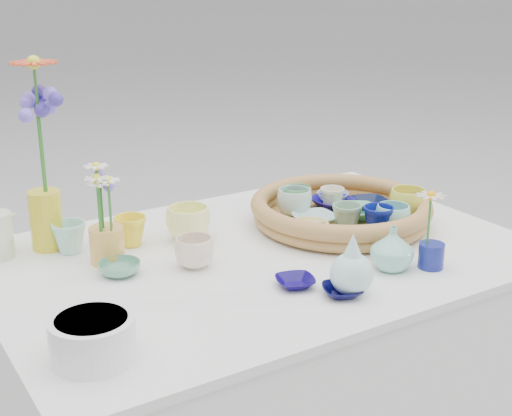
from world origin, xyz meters
TOP-DOWN VIEW (x-y plane):
  - wicker_tray at (0.28, 0.05)m, footprint 0.47×0.47m
  - tray_ceramic_0 at (0.31, 0.13)m, footprint 0.12×0.12m
  - tray_ceramic_1 at (0.39, 0.07)m, footprint 0.13×0.13m
  - tray_ceramic_2 at (0.43, -0.04)m, footprint 0.12×0.12m
  - tray_ceramic_3 at (0.31, 0.03)m, footprint 0.16×0.16m
  - tray_ceramic_4 at (0.23, -0.03)m, footprint 0.08×0.08m
  - tray_ceramic_5 at (0.19, 0.05)m, footprint 0.12×0.12m
  - tray_ceramic_6 at (0.19, 0.13)m, footprint 0.11×0.11m
  - tray_ceramic_7 at (0.30, 0.12)m, footprint 0.09×0.09m
  - tray_ceramic_8 at (0.35, 0.17)m, footprint 0.12×0.12m
  - tray_ceramic_9 at (0.29, -0.09)m, footprint 0.09×0.09m
  - tray_ceramic_10 at (0.14, -0.00)m, footprint 0.12×0.12m
  - tray_ceramic_11 at (0.33, -0.10)m, footprint 0.10×0.10m
  - tray_ceramic_12 at (0.23, 0.17)m, footprint 0.09×0.09m
  - loose_ceramic_0 at (-0.25, 0.20)m, footprint 0.08×0.08m
  - loose_ceramic_1 at (-0.11, 0.16)m, footprint 0.11×0.11m
  - loose_ceramic_2 at (-0.33, 0.05)m, footprint 0.11×0.11m
  - loose_ceramic_3 at (-0.17, 0.00)m, footprint 0.10×0.10m
  - loose_ceramic_4 at (-0.04, -0.20)m, footprint 0.10×0.10m
  - loose_ceramic_5 at (-0.39, 0.24)m, footprint 0.10×0.10m
  - loose_ceramic_6 at (0.02, -0.29)m, footprint 0.11×0.11m
  - fluted_bowl at (-0.50, -0.26)m, footprint 0.19×0.19m
  - bud_vase_paleblue at (0.04, -0.29)m, footprint 0.12×0.12m
  - bud_vase_seafoam at (0.20, -0.24)m, footprint 0.12×0.12m
  - bud_vase_cobalt at (0.28, -0.28)m, footprint 0.07×0.07m
  - single_daisy at (0.27, -0.27)m, footprint 0.10×0.10m
  - tall_vase_yellow at (-0.42, 0.29)m, footprint 0.10×0.10m
  - gerbera at (-0.42, 0.29)m, footprint 0.13×0.13m
  - hydrangea at (-0.42, 0.29)m, footprint 0.09×0.09m
  - daisy_cup at (-0.33, 0.13)m, footprint 0.08×0.08m
  - daisy_posy at (-0.34, 0.13)m, footprint 0.09×0.09m

SIDE VIEW (x-z plane):
  - loose_ceramic_4 at x=-0.04m, z-range 0.77..0.79m
  - loose_ceramic_6 at x=0.02m, z-range 0.77..0.79m
  - loose_ceramic_2 at x=-0.33m, z-range 0.77..0.79m
  - bud_vase_cobalt at x=0.28m, z-range 0.77..0.82m
  - tray_ceramic_1 at x=0.39m, z-range 0.78..0.81m
  - tray_ceramic_5 at x=0.19m, z-range 0.78..0.81m
  - tray_ceramic_0 at x=0.31m, z-range 0.78..0.81m
  - tray_ceramic_8 at x=0.35m, z-range 0.78..0.81m
  - tray_ceramic_3 at x=0.31m, z-range 0.78..0.81m
  - tray_ceramic_10 at x=0.14m, z-range 0.78..0.81m
  - loose_ceramic_3 at x=-0.17m, z-range 0.77..0.84m
  - loose_ceramic_0 at x=-0.25m, z-range 0.77..0.84m
  - loose_ceramic_5 at x=-0.39m, z-range 0.77..0.84m
  - wicker_tray at x=0.28m, z-range 0.77..0.84m
  - fluted_bowl at x=-0.50m, z-range 0.77..0.84m
  - daisy_cup at x=-0.33m, z-range 0.77..0.85m
  - loose_ceramic_1 at x=-0.11m, z-range 0.77..0.85m
  - tray_ceramic_7 at x=0.30m, z-range 0.78..0.84m
  - tray_ceramic_12 at x=0.23m, z-range 0.78..0.85m
  - bud_vase_seafoam at x=0.20m, z-range 0.77..0.87m
  - tray_ceramic_11 at x=0.33m, z-range 0.78..0.85m
  - tray_ceramic_4 at x=0.23m, z-range 0.78..0.85m
  - tray_ceramic_9 at x=0.29m, z-range 0.78..0.85m
  - tray_ceramic_6 at x=0.19m, z-range 0.78..0.86m
  - tray_ceramic_2 at x=0.43m, z-range 0.78..0.86m
  - bud_vase_paleblue at x=0.04m, z-range 0.77..0.90m
  - tall_vase_yellow at x=-0.42m, z-range 0.77..0.91m
  - single_daisy at x=0.27m, z-range 0.81..0.95m
  - daisy_posy at x=-0.34m, z-range 0.85..1.01m
  - hydrangea at x=-0.42m, z-range 0.87..1.16m
  - gerbera at x=-0.42m, z-range 0.90..1.22m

